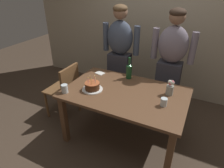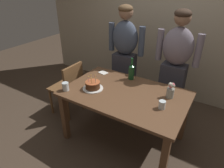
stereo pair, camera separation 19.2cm
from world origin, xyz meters
name	(u,v)px [view 1 (the left image)]	position (x,y,z in m)	size (l,w,h in m)	color
ground_plane	(124,136)	(0.00, 0.00, 0.00)	(10.00, 10.00, 0.00)	#47382B
back_wall	(161,23)	(0.00, 1.55, 1.30)	(5.20, 0.10, 2.60)	tan
dining_table	(125,98)	(0.00, 0.00, 0.64)	(1.50, 0.96, 0.74)	brown
birthday_cake	(92,86)	(-0.39, -0.14, 0.79)	(0.26, 0.26, 0.18)	white
water_glass_near	(65,89)	(-0.66, -0.34, 0.79)	(0.08, 0.08, 0.11)	silver
water_glass_far	(164,102)	(0.49, -0.08, 0.79)	(0.07, 0.07, 0.09)	silver
wine_bottle	(129,71)	(-0.11, 0.37, 0.86)	(0.08, 0.08, 0.31)	#194723
napkin_stack	(100,73)	(-0.55, 0.32, 0.74)	(0.13, 0.10, 0.01)	white
flower_vase	(170,88)	(0.50, 0.18, 0.84)	(0.09, 0.09, 0.20)	#999E93
person_man_bearded	(120,56)	(-0.43, 0.77, 0.87)	(0.61, 0.27, 1.66)	#33333D
person_woman_cardigan	(170,65)	(0.37, 0.77, 0.87)	(0.61, 0.27, 1.66)	#33333D
dining_chair	(66,87)	(-1.00, 0.06, 0.52)	(0.42, 0.42, 0.87)	brown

